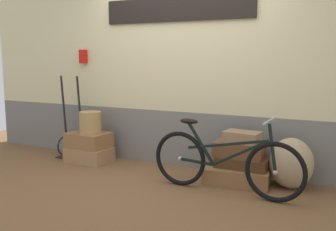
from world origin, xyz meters
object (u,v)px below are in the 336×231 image
suitcase_1 (89,140)px  suitcase_4 (239,149)px  bicycle (224,163)px  suitcase_3 (243,162)px  luggage_trolley (72,138)px  suitcase_5 (242,137)px  wicker_basket (90,122)px  suitcase_2 (237,175)px  suitcase_0 (89,155)px  burlap_sack (291,163)px

suitcase_1 → suitcase_4: bearing=3.9°
bicycle → suitcase_3: bearing=77.0°
suitcase_1 → luggage_trolley: luggage_trolley is taller
suitcase_5 → wicker_basket: bearing=-173.1°
suitcase_4 → wicker_basket: bearing=-179.5°
luggage_trolley → suitcase_3: bearing=-2.3°
wicker_basket → suitcase_5: bearing=0.4°
luggage_trolley → suitcase_1: bearing=-16.1°
suitcase_1 → suitcase_2: size_ratio=0.76×
luggage_trolley → wicker_basket: bearing=-15.1°
wicker_basket → bicycle: size_ratio=0.18×
suitcase_2 → suitcase_5: size_ratio=1.81×
suitcase_0 → suitcase_5: bearing=3.7°
wicker_basket → burlap_sack: size_ratio=0.53×
suitcase_5 → burlap_sack: suitcase_5 is taller
suitcase_1 → suitcase_4: suitcase_4 is taller
suitcase_5 → burlap_sack: (0.55, 0.05, -0.26)m
wicker_basket → luggage_trolley: luggage_trolley is taller
suitcase_3 → bicycle: 0.45m
suitcase_1 → luggage_trolley: bearing=167.8°
burlap_sack → suitcase_5: bearing=-174.8°
burlap_sack → bicycle: (-0.64, -0.48, 0.05)m
suitcase_0 → suitcase_5: (2.20, 0.04, 0.45)m
wicker_basket → suitcase_2: bearing=-0.6°
suitcase_5 → burlap_sack: bearing=11.7°
suitcase_3 → suitcase_5: size_ratio=1.45×
suitcase_0 → burlap_sack: burlap_sack is taller
suitcase_0 → suitcase_2: 2.16m
suitcase_4 → suitcase_0: bearing=-179.1°
suitcase_0 → suitcase_4: bearing=3.4°
suitcase_1 → suitcase_3: suitcase_1 is taller
suitcase_1 → suitcase_5: bearing=4.2°
suitcase_4 → bicycle: size_ratio=0.33×
suitcase_4 → suitcase_5: size_ratio=1.37×
burlap_sack → suitcase_3: bearing=-174.0°
suitcase_5 → wicker_basket: size_ratio=1.35×
suitcase_0 → luggage_trolley: luggage_trolley is taller
suitcase_2 → suitcase_5: bearing=38.5°
suitcase_0 → suitcase_5: size_ratio=1.48×
wicker_basket → bicycle: 2.14m
suitcase_4 → burlap_sack: bearing=6.4°
suitcase_5 → bicycle: size_ratio=0.24×
suitcase_0 → luggage_trolley: size_ratio=0.51×
suitcase_0 → suitcase_4: suitcase_4 is taller
suitcase_5 → bicycle: 0.49m
suitcase_4 → suitcase_3: bearing=6.7°
burlap_sack → suitcase_0: bearing=-178.2°
suitcase_4 → luggage_trolley: bearing=177.8°
suitcase_1 → suitcase_4: (2.18, 0.00, 0.09)m
suitcase_3 → suitcase_5: suitcase_5 is taller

